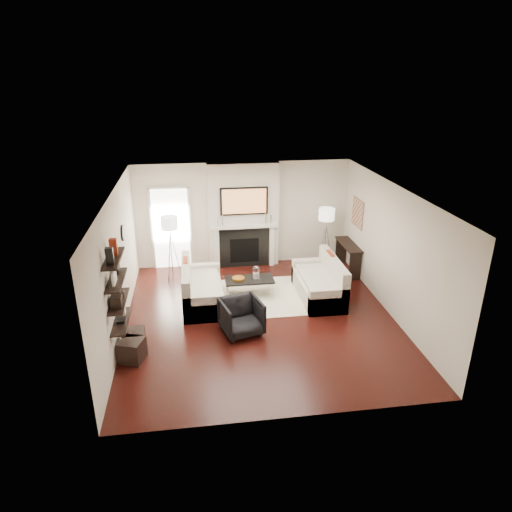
{
  "coord_description": "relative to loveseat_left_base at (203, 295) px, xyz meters",
  "views": [
    {
      "loc": [
        -1.26,
        -8.26,
        4.78
      ],
      "look_at": [
        0.0,
        0.6,
        1.15
      ],
      "focal_mm": 32.0,
      "sensor_mm": 36.0,
      "label": 1
    }
  ],
  "objects": [
    {
      "name": "loveseat_right_arm_s",
      "position": [
        2.6,
        0.75,
        0.09
      ],
      "size": [
        0.85,
        0.18,
        0.6
      ],
      "primitive_type": "cube",
      "color": "beige",
      "rests_on": "floor"
    },
    {
      "name": "coffee_table",
      "position": [
        1.07,
        0.23,
        0.19
      ],
      "size": [
        1.1,
        0.55,
        0.04
      ],
      "primitive_type": "cube",
      "color": "black",
      "rests_on": "floor"
    },
    {
      "name": "decor_box_tall",
      "position": [
        -1.46,
        -1.59,
        0.6
      ],
      "size": [
        0.1,
        0.1,
        0.18
      ],
      "primitive_type": "cube",
      "color": "white",
      "rests_on": "shelf_bottom"
    },
    {
      "name": "console_top",
      "position": [
        3.73,
        1.24,
        0.52
      ],
      "size": [
        0.35,
        1.2,
        0.04
      ],
      "primitive_type": "cube",
      "color": "black",
      "rests_on": "floor"
    },
    {
      "name": "decor_wine_rack",
      "position": [
        -1.46,
        -2.02,
        1.01
      ],
      "size": [
        0.18,
        0.25,
        0.2
      ],
      "primitive_type": "cube",
      "color": "black",
      "rests_on": "shelf_lower"
    },
    {
      "name": "tv_body",
      "position": [
        1.16,
        1.9,
        1.57
      ],
      "size": [
        1.2,
        0.06,
        0.7
      ],
      "primitive_type": "cube",
      "color": "black",
      "rests_on": "chimney_breast"
    },
    {
      "name": "loveseat_left_base",
      "position": [
        0.0,
        0.0,
        0.0
      ],
      "size": [
        0.85,
        1.8,
        0.42
      ],
      "primitive_type": "cube",
      "color": "beige",
      "rests_on": "floor"
    },
    {
      "name": "hallway_panel",
      "position": [
        -0.69,
        2.17,
        0.84
      ],
      "size": [
        0.9,
        0.02,
        2.1
      ],
      "primitive_type": "cube",
      "color": "white",
      "rests_on": "floor"
    },
    {
      "name": "armchair",
      "position": [
        0.72,
        -1.33,
        0.17
      ],
      "size": [
        0.9,
        0.86,
        0.76
      ],
      "primitive_type": "imported",
      "rotation": [
        0.0,
        0.0,
        0.26
      ],
      "color": "black",
      "rests_on": "floor"
    },
    {
      "name": "coffee_leg_nw",
      "position": [
        0.57,
        0.01,
        -0.02
      ],
      "size": [
        0.02,
        0.02,
        0.38
      ],
      "primitive_type": "cylinder",
      "color": "silver",
      "rests_on": "floor"
    },
    {
      "name": "chimney_breast",
      "position": [
        1.16,
        2.06,
        1.14
      ],
      "size": [
        1.8,
        0.25,
        2.7
      ],
      "primitive_type": "cube",
      "color": "silver",
      "rests_on": "floor"
    },
    {
      "name": "console_leg_s",
      "position": [
        3.73,
        1.79,
        0.14
      ],
      "size": [
        0.3,
        0.04,
        0.71
      ],
      "primitive_type": "cube",
      "color": "black",
      "rests_on": "floor"
    },
    {
      "name": "loveseat_right_arm_n",
      "position": [
        2.6,
        -0.87,
        0.09
      ],
      "size": [
        0.85,
        0.18,
        0.6
      ],
      "primitive_type": "cube",
      "color": "beige",
      "rests_on": "floor"
    },
    {
      "name": "lamp_left_leg_a",
      "position": [
        -0.58,
        1.42,
        0.39
      ],
      "size": [
        0.25,
        0.02,
        1.23
      ],
      "primitive_type": "cylinder",
      "rotation": [
        0.18,
        0.0,
        4.71
      ],
      "color": "silver",
      "rests_on": "floor"
    },
    {
      "name": "hurricane_candle",
      "position": [
        1.22,
        0.23,
        0.29
      ],
      "size": [
        0.09,
        0.09,
        0.14
      ],
      "primitive_type": "cylinder",
      "color": "white",
      "rests_on": "coffee_table"
    },
    {
      "name": "lamp_left_post",
      "position": [
        -0.69,
        1.42,
        0.39
      ],
      "size": [
        0.02,
        0.02,
        1.2
      ],
      "primitive_type": "cylinder",
      "color": "silver",
      "rests_on": "floor"
    },
    {
      "name": "decor_frame_a",
      "position": [
        -1.46,
        -1.96,
        1.42
      ],
      "size": [
        0.04,
        0.3,
        0.22
      ],
      "primitive_type": "cube",
      "color": "white",
      "rests_on": "shelf_upper"
    },
    {
      "name": "coffee_leg_sw",
      "position": [
        0.57,
        0.45,
        -0.02
      ],
      "size": [
        0.02,
        0.02,
        0.38
      ],
      "primitive_type": "cylinder",
      "color": "silver",
      "rests_on": "floor"
    },
    {
      "name": "mantel_pilaster_l",
      "position": [
        0.44,
        1.9,
        0.34
      ],
      "size": [
        0.12,
        0.08,
        1.1
      ],
      "primitive_type": "cube",
      "color": "white",
      "rests_on": "floor"
    },
    {
      "name": "rug",
      "position": [
        1.15,
        0.13,
        -0.2
      ],
      "size": [
        2.6,
        2.0,
        0.01
      ],
      "primitive_type": "cube",
      "color": "beige",
      "rests_on": "floor"
    },
    {
      "name": "candlestick_l_tall",
      "position": [
        0.61,
        1.89,
        1.09
      ],
      "size": [
        0.04,
        0.04,
        0.3
      ],
      "primitive_type": "cylinder",
      "color": "silver",
      "rests_on": "mantel_shelf"
    },
    {
      "name": "lamp_right_shade",
      "position": [
        3.21,
        1.57,
        1.24
      ],
      "size": [
        0.4,
        0.4,
        0.3
      ],
      "primitive_type": "cylinder",
      "color": "white",
      "rests_on": "lamp_right_post"
    },
    {
      "name": "decor_frame_b",
      "position": [
        -1.46,
        -1.51,
        1.4
      ],
      "size": [
        0.04,
        0.22,
        0.18
      ],
      "primitive_type": "cube",
      "color": "black",
      "rests_on": "shelf_upper"
    },
    {
      "name": "lamp_right_leg_c",
      "position": [
        3.15,
        1.48,
        0.39
      ],
      "size": [
        0.14,
        0.22,
        1.23
      ],
      "primitive_type": "cylinder",
      "rotation": [
        0.18,
        0.0,
        2.62
      ],
      "color": "silver",
      "rests_on": "floor"
    },
    {
      "name": "door_trim_r",
      "position": [
        -0.21,
        2.15,
        0.84
      ],
      "size": [
        0.06,
        0.06,
        2.16
      ],
      "primitive_type": "cube",
      "color": "white",
      "rests_on": "floor"
    },
    {
      "name": "coffee_leg_se",
      "position": [
        1.57,
        0.45,
        -0.02
      ],
      "size": [
        0.02,
        0.02,
        0.38
      ],
      "primitive_type": "cylinder",
      "color": "silver",
      "rests_on": "floor"
    },
    {
      "name": "ottoman_near",
      "position": [
        -1.31,
        -1.66,
        -0.01
      ],
      "size": [
        0.42,
        0.42,
        0.4
      ],
      "primitive_type": "cube",
      "rotation": [
        0.0,
        0.0,
        0.06
      ],
      "color": "black",
      "rests_on": "floor"
    },
    {
      "name": "copper_bowl",
      "position": [
        0.82,
        0.23,
        0.24
      ],
      "size": [
        0.28,
        0.28,
        0.05
      ],
      "primitive_type": "cylinder",
      "color": "#AD6E1C",
      "rests_on": "coffee_table"
    },
    {
      "name": "wall_art",
      "position": [
        3.89,
        1.24,
        1.34
      ],
      "size": [
        0.03,
        0.7,
        0.7
      ],
      "primitive_type": "cube",
      "color": "#9D6C4E",
      "rests_on": "wall_right"
    },
    {
      "name": "pillow_right_orange",
      "position": [
        2.94,
        0.24,
        0.52
      ],
      "size": [
        0.1,
        0.42,
        0.42
      ],
      "primitive_type": "cube",
      "color": "maroon",
      "rests_on": "loveseat_right_cushion"
    },
    {
      "name": "decor_magfile_a",
      "position": [
        -1.46,
        -2.1,
        1.85
      ],
      "size": [
        0.12,
        0.1,
        0.28
      ],
      "primitive_type": "cube",
      "color": "black",
      "rests_on": "shelf_top"
    },
    {
      "name": "shelf_lower",
      "position": [
        -1.46,
        -1.81,
        0.89
      ],
      "size": [
        0.25,
        1.0,
        0.04
      ],
      "primitive_type": "cube",
      "color": "black",
      "rests_on": "wall_left"
    },
    {
      "name": "room_envelope",
      "position": [
        1.16,
        -0.81,
        1.14
      ],
      "size": [
        6.0,
        6.0,
        6.0
      ],
      "color": "#330E0B",
      "rests_on": "ground"
    },
    {
      "name": "shelf_top",
      "position": [
        -1.46,
        -1.81,
        1.69
      ],
      "size": [
        0.25,
        1.0,
        0.04
      ],
      "primitive_type": "cube",
      "color": "black",
      "rests_on": "wall_left"
    },
    {
      "name": "decor_magfile_b",
      "position": [
        -1.46,
        -1.68,
        1.85
      ],
      "size": [
        0.12,
        0.1,
        0.28
      ],
      "primitive_type": "cube",
      "color": "maroon",
      "rests_on": "shelf_top"
    },
    {
      "name": "tv_screen",
      "position": [
        1.16,
        1.87,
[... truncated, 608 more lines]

